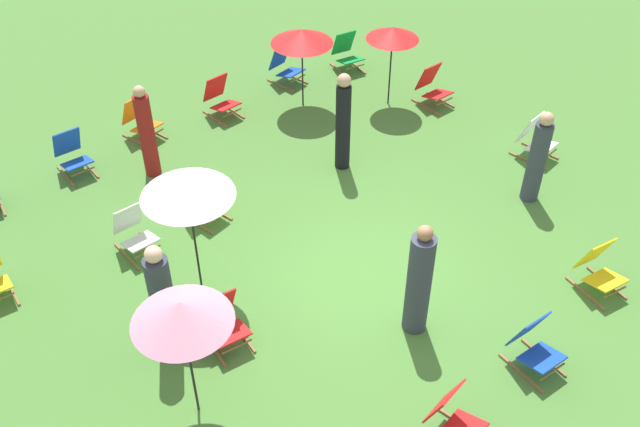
{
  "coord_description": "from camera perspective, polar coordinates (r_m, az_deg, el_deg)",
  "views": [
    {
      "loc": [
        -5.32,
        -5.5,
        7.62
      ],
      "look_at": [
        0.0,
        1.2,
        0.5
      ],
      "focal_mm": 40.38,
      "sensor_mm": 36.0,
      "label": 1
    }
  ],
  "objects": [
    {
      "name": "deckchair_0",
      "position": [
        14.36,
        -7.89,
        9.04
      ],
      "size": [
        0.54,
        0.8,
        0.83
      ],
      "rotation": [
        0.0,
        0.0,
        0.08
      ],
      "color": "olive",
      "rests_on": "ground"
    },
    {
      "name": "umbrella_2",
      "position": [
        9.57,
        -10.51,
        2.08
      ],
      "size": [
        1.27,
        1.27,
        2.03
      ],
      "color": "black",
      "rests_on": "ground"
    },
    {
      "name": "umbrella_3",
      "position": [
        8.06,
        -10.95,
        -7.71
      ],
      "size": [
        1.16,
        1.16,
        1.93
      ],
      "color": "black",
      "rests_on": "ground"
    },
    {
      "name": "umbrella_0",
      "position": [
        14.13,
        5.79,
        14.03
      ],
      "size": [
        1.03,
        1.03,
        1.65
      ],
      "color": "black",
      "rests_on": "ground"
    },
    {
      "name": "deckchair_14",
      "position": [
        13.6,
        16.66,
        5.71
      ],
      "size": [
        0.58,
        0.82,
        0.83
      ],
      "rotation": [
        0.0,
        0.0,
        0.14
      ],
      "color": "olive",
      "rests_on": "ground"
    },
    {
      "name": "deckchair_15",
      "position": [
        8.93,
        10.48,
        -15.59
      ],
      "size": [
        0.61,
        0.84,
        0.83
      ],
      "rotation": [
        0.0,
        0.0,
        0.19
      ],
      "color": "olive",
      "rests_on": "ground"
    },
    {
      "name": "umbrella_1",
      "position": [
        14.03,
        -1.45,
        13.86
      ],
      "size": [
        1.21,
        1.21,
        1.64
      ],
      "color": "black",
      "rests_on": "ground"
    },
    {
      "name": "person_0",
      "position": [
        12.68,
        -13.57,
        6.19
      ],
      "size": [
        0.38,
        0.38,
        1.75
      ],
      "rotation": [
        0.0,
        0.0,
        5.23
      ],
      "color": "maroon",
      "rests_on": "ground"
    },
    {
      "name": "deckchair_4",
      "position": [
        14.78,
        8.92,
        9.88
      ],
      "size": [
        0.49,
        0.77,
        0.83
      ],
      "rotation": [
        0.0,
        0.0,
        0.02
      ],
      "color": "olive",
      "rests_on": "ground"
    },
    {
      "name": "deckchair_9",
      "position": [
        9.85,
        16.61,
        -9.97
      ],
      "size": [
        0.52,
        0.78,
        0.83
      ],
      "rotation": [
        0.0,
        0.0,
        -0.05
      ],
      "color": "olive",
      "rests_on": "ground"
    },
    {
      "name": "deckchair_5",
      "position": [
        9.81,
        -7.63,
        -8.43
      ],
      "size": [
        0.55,
        0.81,
        0.83
      ],
      "rotation": [
        0.0,
        0.0,
        -0.11
      ],
      "color": "olive",
      "rests_on": "ground"
    },
    {
      "name": "deckchair_11",
      "position": [
        11.78,
        -9.37,
        1.13
      ],
      "size": [
        0.64,
        0.85,
        0.83
      ],
      "rotation": [
        0.0,
        0.0,
        0.23
      ],
      "color": "olive",
      "rests_on": "ground"
    },
    {
      "name": "deckchair_3",
      "position": [
        13.35,
        -19.03,
        4.45
      ],
      "size": [
        0.49,
        0.77,
        0.83
      ],
      "rotation": [
        0.0,
        0.0,
        -0.01
      ],
      "color": "olive",
      "rests_on": "ground"
    },
    {
      "name": "person_4",
      "position": [
        9.48,
        -12.33,
        -6.93
      ],
      "size": [
        0.44,
        0.44,
        1.82
      ],
      "rotation": [
        0.0,
        0.0,
        5.33
      ],
      "color": "#333847",
      "rests_on": "ground"
    },
    {
      "name": "deckchair_13",
      "position": [
        11.17,
        21.24,
        -4.1
      ],
      "size": [
        0.58,
        0.82,
        0.83
      ],
      "rotation": [
        0.0,
        0.0,
        -0.15
      ],
      "color": "olive",
      "rests_on": "ground"
    },
    {
      "name": "person_2",
      "position": [
        12.47,
        1.84,
        7.2
      ],
      "size": [
        0.29,
        0.29,
        1.85
      ],
      "rotation": [
        0.0,
        0.0,
        3.03
      ],
      "color": "black",
      "rests_on": "ground"
    },
    {
      "name": "person_1",
      "position": [
        9.62,
        7.85,
        -5.43
      ],
      "size": [
        0.47,
        0.47,
        1.82
      ],
      "rotation": [
        0.0,
        0.0,
        2.22
      ],
      "color": "#333847",
      "rests_on": "ground"
    },
    {
      "name": "deckchair_8",
      "position": [
        13.97,
        -14.05,
        7.21
      ],
      "size": [
        0.64,
        0.85,
        0.83
      ],
      "rotation": [
        0.0,
        0.0,
        0.24
      ],
      "color": "olive",
      "rests_on": "ground"
    },
    {
      "name": "deckchair_1",
      "position": [
        15.39,
        -2.77,
        11.61
      ],
      "size": [
        0.61,
        0.84,
        0.83
      ],
      "rotation": [
        0.0,
        0.0,
        0.19
      ],
      "color": "olive",
      "rests_on": "ground"
    },
    {
      "name": "deckchair_6",
      "position": [
        11.37,
        -14.51,
        -1.4
      ],
      "size": [
        0.5,
        0.78,
        0.83
      ],
      "rotation": [
        0.0,
        0.0,
        0.04
      ],
      "color": "olive",
      "rests_on": "ground"
    },
    {
      "name": "person_3",
      "position": [
        12.29,
        16.84,
        4.16
      ],
      "size": [
        0.41,
        0.41,
        1.68
      ],
      "rotation": [
        0.0,
        0.0,
        5.77
      ],
      "color": "#333847",
      "rests_on": "ground"
    },
    {
      "name": "ground_plane",
      "position": [
        10.8,
        3.97,
        -5.24
      ],
      "size": [
        40.0,
        40.0,
        0.0
      ],
      "primitive_type": "plane",
      "color": "#477A33"
    },
    {
      "name": "deckchair_10",
      "position": [
        15.9,
        2.15,
        12.6
      ],
      "size": [
        0.59,
        0.83,
        0.83
      ],
      "rotation": [
        0.0,
        0.0,
        -0.16
      ],
      "color": "olive",
      "rests_on": "ground"
    }
  ]
}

